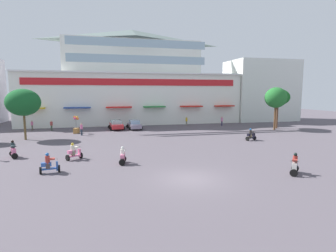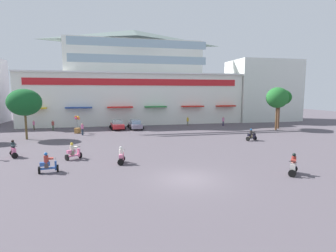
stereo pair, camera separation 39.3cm
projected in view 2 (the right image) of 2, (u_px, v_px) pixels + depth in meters
ground_plane at (155, 143)px, 30.49m from camera, size 128.00×128.00×0.00m
colonial_building at (134, 83)px, 51.45m from camera, size 39.95×15.56×17.74m
flank_building_right at (262, 91)px, 55.82m from camera, size 13.35×8.90×12.37m
plaza_tree_1 at (277, 98)px, 40.87m from camera, size 3.43×3.13×6.65m
plaza_tree_2 at (24, 102)px, 32.54m from camera, size 4.02×4.04×6.29m
plaza_tree_3 at (279, 97)px, 42.46m from camera, size 3.57×3.87×6.43m
parked_car_0 at (117, 125)px, 42.01m from camera, size 2.59×4.14×1.47m
parked_car_1 at (135, 124)px, 42.47m from camera, size 2.43×4.58×1.45m
scooter_rider_0 at (293, 166)px, 18.87m from camera, size 1.39×1.45×1.55m
scooter_rider_1 at (13, 150)px, 24.01m from camera, size 1.07×1.53×1.58m
scooter_rider_2 at (73, 152)px, 23.21m from camera, size 1.43×1.25×1.51m
scooter_rider_4 at (251, 136)px, 32.25m from camera, size 1.49×0.94×1.49m
scooter_rider_5 at (121, 156)px, 21.80m from camera, size 0.71×1.39×1.47m
scooter_rider_6 at (48, 164)px, 19.34m from camera, size 1.45×0.76×1.52m
pedestrian_0 at (53, 125)px, 40.94m from camera, size 0.49×0.49×1.56m
pedestrian_1 at (188, 121)px, 46.59m from camera, size 0.36×0.36×1.62m
pedestrian_2 at (34, 125)px, 41.16m from camera, size 0.37×0.37×1.54m
pedestrian_3 at (223, 121)px, 46.47m from camera, size 0.40×0.40×1.63m
pedestrian_4 at (82, 128)px, 36.25m from camera, size 0.45×0.45×1.66m
balloon_vendor_cart at (77, 126)px, 38.07m from camera, size 0.84×1.03×2.55m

